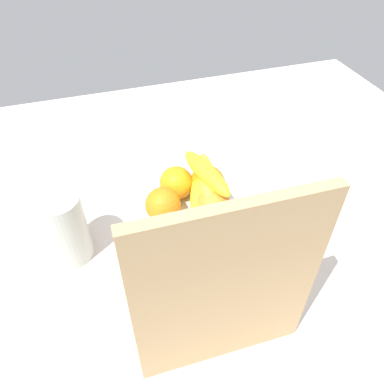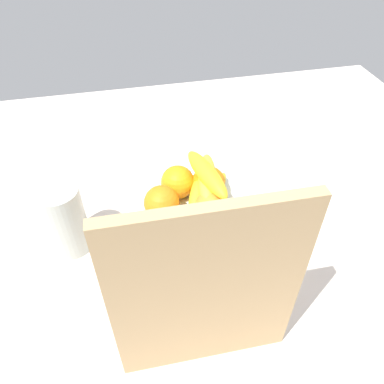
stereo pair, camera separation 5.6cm
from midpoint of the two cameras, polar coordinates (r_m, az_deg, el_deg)
ground_plane at (r=90.36cm, az=-0.76°, el=-5.24°), size 180.00×140.00×3.00cm
fruit_bowl at (r=87.19cm, az=1.83°, el=-3.37°), size 26.11×26.11×5.64cm
orange_front_left at (r=80.22cm, az=-2.65°, el=-1.72°), size 7.68×7.68×7.68cm
orange_front_right at (r=79.31cm, az=4.97°, el=-2.50°), size 7.68×7.68×7.68cm
orange_center at (r=85.20cm, az=4.37°, el=1.35°), size 7.68×7.68×7.68cm
orange_back_left at (r=85.12cm, az=-0.31°, el=1.45°), size 7.68×7.68×7.68cm
banana_bunch at (r=82.52cm, az=4.15°, el=1.09°), size 14.21×18.09×10.60cm
cutting_board at (r=55.98cm, az=5.33°, el=-15.50°), size 28.03×2.25×36.00cm
thermos_tumbler at (r=82.04cm, az=-16.94°, el=-4.10°), size 8.89×8.89×16.30cm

